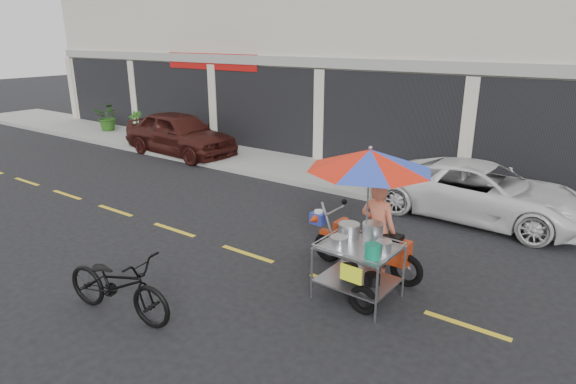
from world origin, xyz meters
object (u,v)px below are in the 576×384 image
Objects in this scene: near_bicycle at (118,284)px; food_vendor_rig at (370,200)px; white_pickup at (482,192)px; maroon_sedan at (180,133)px.

food_vendor_rig reaches higher than near_bicycle.
near_bicycle is 0.79× the size of food_vendor_rig.
white_pickup reaches higher than near_bicycle.
white_pickup is at bearing -88.94° from maroon_sedan.
maroon_sedan is 10.37m from food_vendor_rig.
maroon_sedan is at bearing 34.91° from near_bicycle.
food_vendor_rig reaches higher than white_pickup.
food_vendor_rig is at bearing -50.13° from near_bicycle.
maroon_sedan is 1.79× the size of food_vendor_rig.
near_bicycle is (6.74, -7.34, -0.23)m from maroon_sedan.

